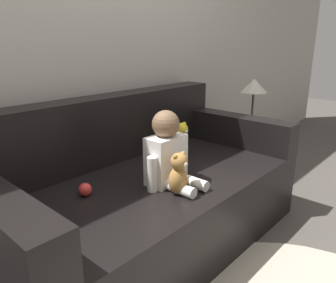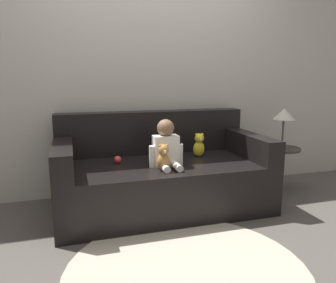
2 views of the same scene
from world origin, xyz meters
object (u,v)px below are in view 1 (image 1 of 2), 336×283
(couch, at_px, (144,194))
(toy_ball, at_px, (85,189))
(person_baby, at_px, (168,154))
(side_table, at_px, (252,107))
(plush_toy_side, at_px, (181,139))
(teddy_bear_brown, at_px, (179,174))

(couch, relative_size, toy_ball, 28.13)
(person_baby, distance_m, toy_ball, 0.46)
(toy_ball, bearing_deg, side_table, 0.00)
(person_baby, bearing_deg, plush_toy_side, 31.39)
(teddy_bear_brown, bearing_deg, plush_toy_side, 38.77)
(couch, height_order, plush_toy_side, couch)
(plush_toy_side, bearing_deg, teddy_bear_brown, -141.23)
(plush_toy_side, height_order, toy_ball, plush_toy_side)
(person_baby, xyz_separation_m, plush_toy_side, (0.40, 0.24, -0.06))
(teddy_bear_brown, relative_size, toy_ball, 3.33)
(person_baby, bearing_deg, toy_ball, 151.63)
(couch, height_order, side_table, side_table)
(plush_toy_side, xyz_separation_m, toy_ball, (-0.79, -0.04, -0.08))
(plush_toy_side, bearing_deg, toy_ball, -177.40)
(couch, bearing_deg, teddy_bear_brown, -101.75)
(plush_toy_side, relative_size, side_table, 0.26)
(plush_toy_side, bearing_deg, couch, -173.13)
(toy_ball, relative_size, side_table, 0.08)
(toy_ball, bearing_deg, plush_toy_side, 2.60)
(teddy_bear_brown, distance_m, side_table, 1.40)
(person_baby, distance_m, teddy_bear_brown, 0.15)
(toy_ball, bearing_deg, teddy_bear_brown, -45.35)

